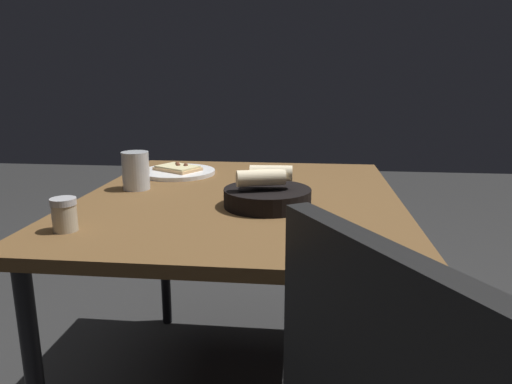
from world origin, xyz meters
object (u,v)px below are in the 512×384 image
object	(u,v)px
beer_glass	(136,173)
bread_basket	(267,194)
dining_table	(241,214)
pepper_shaker	(65,216)
pizza_plate	(178,171)

from	to	relation	value
beer_glass	bread_basket	bearing A→B (deg)	-110.15
dining_table	bread_basket	world-z (taller)	bread_basket
beer_glass	pepper_shaker	size ratio (longest dim) A/B	1.53
pizza_plate	beer_glass	world-z (taller)	beer_glass
dining_table	pizza_plate	bearing A→B (deg)	43.82
dining_table	beer_glass	distance (m)	0.35
bread_basket	pepper_shaker	world-z (taller)	bread_basket
dining_table	pepper_shaker	bearing A→B (deg)	136.66
pizza_plate	pepper_shaker	distance (m)	0.65
pizza_plate	beer_glass	bearing A→B (deg)	164.58
pizza_plate	bread_basket	bearing A→B (deg)	-137.85
pizza_plate	beer_glass	distance (m)	0.25
pizza_plate	bread_basket	size ratio (longest dim) A/B	1.13
dining_table	beer_glass	world-z (taller)	beer_glass
pizza_plate	dining_table	bearing A→B (deg)	-136.18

